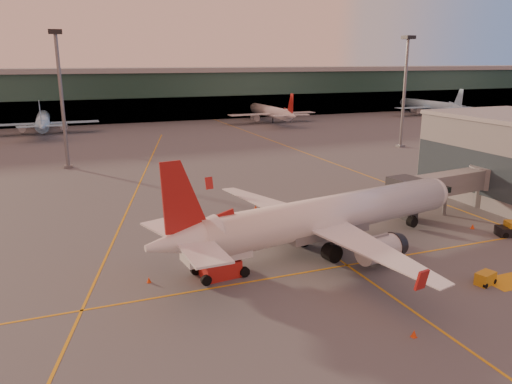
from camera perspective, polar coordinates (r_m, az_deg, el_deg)
name	(u,v)px	position (r m, az deg, el deg)	size (l,w,h in m)	color
ground	(329,294)	(45.99, 8.30, -11.49)	(600.00, 600.00, 0.00)	#4C4F54
taxi_markings	(154,187)	(83.63, -11.53, 0.54)	(100.12, 173.00, 0.01)	orange
terminal	(122,95)	(178.88, -15.11, 10.70)	(400.00, 20.00, 17.60)	#19382D
mast_west_near	(61,90)	(101.62, -21.41, 10.83)	(2.40, 2.40, 25.60)	slate
mast_east_near	(405,84)	(123.76, 16.67, 11.77)	(2.40, 2.40, 25.60)	slate
distant_aircraft_row	(59,133)	(154.80, -21.57, 6.33)	(290.00, 34.00, 13.00)	#8EC7EE
main_airplane	(324,218)	(54.22, 7.74, -2.91)	(39.19, 35.55, 11.87)	white
jet_bridge	(452,185)	(72.11, 21.51, 0.78)	(19.03, 5.57, 5.87)	slate
catering_truck	(217,249)	(48.01, -4.46, -6.49)	(6.72, 3.51, 5.00)	red
gpu_cart	(485,278)	(51.79, 24.75, -8.97)	(2.24, 1.69, 1.17)	#BF8917
pushback_tug	(512,230)	(66.78, 27.22, -3.88)	(3.81, 2.77, 1.76)	black
cone_nose	(473,226)	(67.53, 23.52, -3.62)	(0.49, 0.49, 0.62)	#E23E0B
cone_tail	(149,280)	(48.67, -12.15, -9.79)	(0.43, 0.43, 0.55)	#E23E0B
cone_wing_right	(414,334)	(40.93, 17.61, -15.17)	(0.46, 0.46, 0.59)	#E23E0B
cone_wing_left	(256,207)	(69.84, -0.05, -1.76)	(0.48, 0.48, 0.61)	#E23E0B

